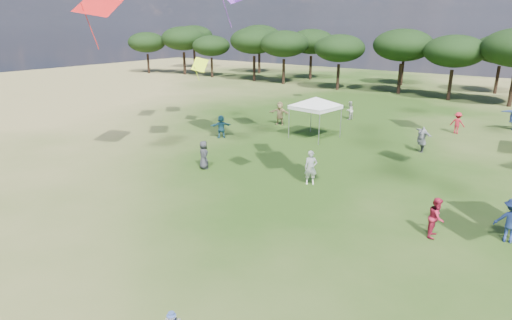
{
  "coord_description": "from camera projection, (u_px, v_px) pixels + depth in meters",
  "views": [
    {
      "loc": [
        7.65,
        -4.78,
        7.95
      ],
      "look_at": [
        -0.19,
        6.0,
        3.66
      ],
      "focal_mm": 30.0,
      "sensor_mm": 36.0,
      "label": 1
    }
  ],
  "objects": [
    {
      "name": "tent_left",
      "position": [
        316.0,
        99.0,
        30.19
      ],
      "size": [
        5.66,
        5.66,
        3.27
      ],
      "rotation": [
        0.0,
        0.0,
        -0.13
      ],
      "color": "gray",
      "rests_on": "ground"
    },
    {
      "name": "festival_crowd",
      "position": [
        419.0,
        138.0,
        27.51
      ],
      "size": [
        28.84,
        23.13,
        1.9
      ],
      "color": "navy",
      "rests_on": "ground"
    }
  ]
}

